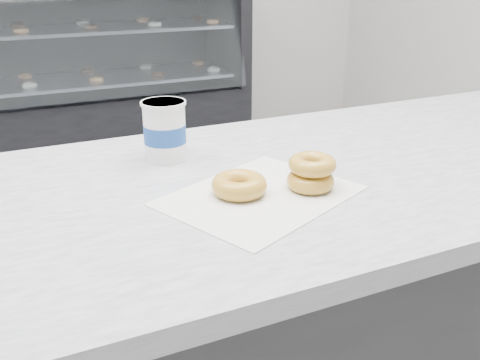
% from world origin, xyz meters
% --- Properties ---
extents(ground, '(5.00, 5.00, 0.00)m').
position_xyz_m(ground, '(0.00, 0.00, 0.00)').
color(ground, gray).
rests_on(ground, ground).
extents(display_case, '(2.40, 0.74, 1.25)m').
position_xyz_m(display_case, '(0.00, 2.12, 0.49)').
color(display_case, black).
rests_on(display_case, ground).
extents(wax_paper, '(0.42, 0.37, 0.00)m').
position_xyz_m(wax_paper, '(0.03, -0.68, 0.90)').
color(wax_paper, silver).
rests_on(wax_paper, counter).
extents(donut_single, '(0.12, 0.12, 0.04)m').
position_xyz_m(donut_single, '(-0.00, -0.66, 0.92)').
color(donut_single, gold).
rests_on(donut_single, wax_paper).
extents(donut_stack, '(0.11, 0.11, 0.06)m').
position_xyz_m(donut_stack, '(0.13, -0.69, 0.93)').
color(donut_stack, gold).
rests_on(donut_stack, wax_paper).
extents(coffee_cup, '(0.10, 0.10, 0.13)m').
position_xyz_m(coffee_cup, '(-0.07, -0.42, 0.97)').
color(coffee_cup, white).
rests_on(coffee_cup, counter).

